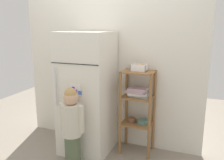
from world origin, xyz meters
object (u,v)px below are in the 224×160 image
Objects in this scene: refrigerator at (87,93)px; child_standing at (72,120)px; pantry_shelf_unit at (138,103)px; fruit_bin at (140,68)px.

child_standing is at bearing -88.36° from refrigerator.
refrigerator reaches higher than pantry_shelf_unit.
refrigerator reaches higher than fruit_bin.
refrigerator is at bearing -165.29° from fruit_bin.
fruit_bin is (0.64, 0.17, 0.34)m from refrigerator.
fruit_bin is (0.01, 0.02, 0.45)m from pantry_shelf_unit.
pantry_shelf_unit is (0.62, 0.58, 0.09)m from child_standing.
refrigerator reaches higher than child_standing.
fruit_bin is at bearing 52.30° from pantry_shelf_unit.
pantry_shelf_unit is at bearing -127.70° from fruit_bin.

